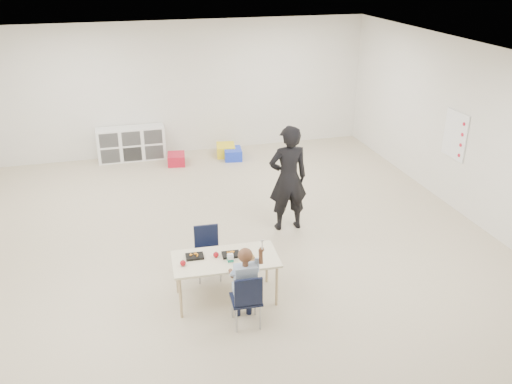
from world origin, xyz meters
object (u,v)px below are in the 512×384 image
object	(u,v)px
chair_near	(246,298)
cubby_shelf	(131,144)
child	(246,283)
table	(226,278)
adult	(288,178)

from	to	relation	value
chair_near	cubby_shelf	world-z (taller)	chair_near
child	table	bearing A→B (deg)	105.35
table	child	bearing A→B (deg)	-74.65
adult	table	bearing A→B (deg)	50.83
table	adult	distance (m)	2.21
cubby_shelf	adult	size ratio (longest dim) A/B	0.82
table	cubby_shelf	bearing A→B (deg)	101.74
table	child	world-z (taller)	child
table	child	xyz separation A→B (m)	(0.12, -0.55, 0.26)
chair_near	adult	bearing A→B (deg)	63.72
adult	chair_near	bearing A→B (deg)	60.97
chair_near	cubby_shelf	xyz separation A→B (m)	(-0.95, 6.03, -0.01)
cubby_shelf	adult	bearing A→B (deg)	-60.21
child	adult	xyz separation A→B (m)	(1.24, 2.20, 0.29)
child	cubby_shelf	distance (m)	6.11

